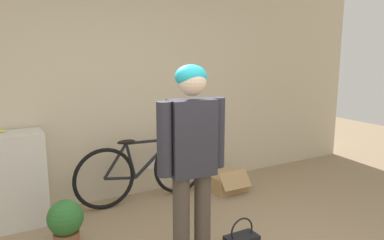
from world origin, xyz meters
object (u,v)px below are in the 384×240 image
bicycle (144,170)px  cardboard_box (225,182)px  potted_plant (66,223)px  person (192,151)px

bicycle → cardboard_box: bearing=-10.4°
potted_plant → person: bearing=-43.2°
cardboard_box → potted_plant: (-2.11, -0.52, 0.16)m
person → bicycle: size_ratio=1.00×
bicycle → potted_plant: size_ratio=3.58×
bicycle → cardboard_box: bicycle is taller
person → cardboard_box: person is taller
person → cardboard_box: size_ratio=3.29×
person → bicycle: (0.20, 1.50, -0.63)m
person → potted_plant: 1.39m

